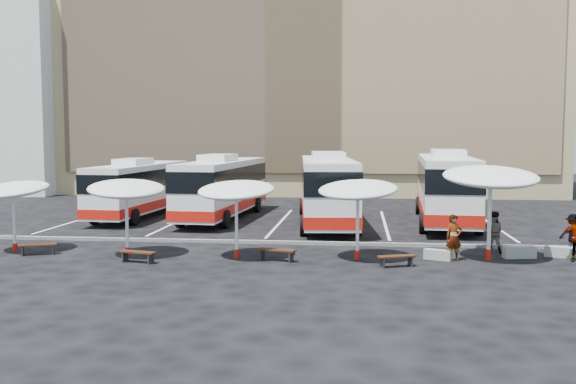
# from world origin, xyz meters

# --- Properties ---
(ground) EXTENTS (120.00, 120.00, 0.00)m
(ground) POSITION_xyz_m (0.00, 0.00, 0.00)
(ground) COLOR black
(ground) RESTS_ON ground
(sandstone_building) EXTENTS (42.00, 18.25, 29.60)m
(sandstone_building) POSITION_xyz_m (0.00, 31.87, 12.63)
(sandstone_building) COLOR tan
(sandstone_building) RESTS_ON ground
(apartment_block) EXTENTS (14.00, 14.00, 18.00)m
(apartment_block) POSITION_xyz_m (-28.00, 28.00, 9.00)
(apartment_block) COLOR silver
(apartment_block) RESTS_ON ground
(curb_divider) EXTENTS (34.00, 0.25, 0.15)m
(curb_divider) POSITION_xyz_m (0.00, 0.50, 0.07)
(curb_divider) COLOR black
(curb_divider) RESTS_ON ground
(bay_lines) EXTENTS (24.15, 12.00, 0.01)m
(bay_lines) POSITION_xyz_m (0.00, 8.00, 0.01)
(bay_lines) COLOR white
(bay_lines) RESTS_ON ground
(bus_0) EXTENTS (3.15, 11.58, 3.64)m
(bus_0) POSITION_xyz_m (-8.93, 9.59, 1.86)
(bus_0) COLOR white
(bus_0) RESTS_ON ground
(bus_1) EXTENTS (3.46, 12.49, 3.92)m
(bus_1) POSITION_xyz_m (-3.65, 9.29, 2.00)
(bus_1) COLOR white
(bus_1) RESTS_ON ground
(bus_2) EXTENTS (3.97, 13.23, 4.13)m
(bus_2) POSITION_xyz_m (2.72, 7.40, 2.11)
(bus_2) COLOR white
(bus_2) RESTS_ON ground
(bus_3) EXTENTS (3.73, 13.52, 4.24)m
(bus_3) POSITION_xyz_m (9.46, 8.82, 2.17)
(bus_3) COLOR white
(bus_3) RESTS_ON ground
(sunshade_0) EXTENTS (3.78, 3.81, 3.15)m
(sunshade_0) POSITION_xyz_m (-10.26, -2.68, 2.67)
(sunshade_0) COLOR white
(sunshade_0) RESTS_ON ground
(sunshade_1) EXTENTS (4.15, 4.17, 3.29)m
(sunshade_1) POSITION_xyz_m (-5.03, -3.17, 2.80)
(sunshade_1) COLOR white
(sunshade_1) RESTS_ON ground
(sunshade_2) EXTENTS (3.58, 3.61, 3.27)m
(sunshade_2) POSITION_xyz_m (-0.44, -3.08, 2.78)
(sunshade_2) COLOR white
(sunshade_2) RESTS_ON ground
(sunshade_3) EXTENTS (3.96, 3.99, 3.33)m
(sunshade_3) POSITION_xyz_m (4.48, -2.91, 2.83)
(sunshade_3) COLOR white
(sunshade_3) RESTS_ON ground
(sunshade_4) EXTENTS (4.06, 4.11, 3.94)m
(sunshade_4) POSITION_xyz_m (9.73, -2.38, 3.34)
(sunshade_4) COLOR white
(sunshade_4) RESTS_ON ground
(wood_bench_0) EXTENTS (1.54, 0.93, 0.46)m
(wood_bench_0) POSITION_xyz_m (-8.87, -3.34, 0.35)
(wood_bench_0) COLOR black
(wood_bench_0) RESTS_ON ground
(wood_bench_1) EXTENTS (1.54, 0.74, 0.46)m
(wood_bench_1) POSITION_xyz_m (-4.12, -4.50, 0.35)
(wood_bench_1) COLOR black
(wood_bench_1) RESTS_ON ground
(wood_bench_2) EXTENTS (1.62, 0.82, 0.48)m
(wood_bench_2) POSITION_xyz_m (1.27, -3.54, 0.37)
(wood_bench_2) COLOR black
(wood_bench_2) RESTS_ON ground
(wood_bench_3) EXTENTS (1.49, 0.88, 0.44)m
(wood_bench_3) POSITION_xyz_m (5.96, -4.20, 0.34)
(wood_bench_3) COLOR black
(wood_bench_3) RESTS_ON ground
(conc_bench_0) EXTENTS (1.14, 0.77, 0.41)m
(conc_bench_0) POSITION_xyz_m (7.71, -2.56, 0.20)
(conc_bench_0) COLOR gray
(conc_bench_0) RESTS_ON ground
(conc_bench_1) EXTENTS (1.36, 0.70, 0.49)m
(conc_bench_1) POSITION_xyz_m (11.07, -1.82, 0.24)
(conc_bench_1) COLOR gray
(conc_bench_1) RESTS_ON ground
(conc_bench_2) EXTENTS (1.21, 0.80, 0.43)m
(conc_bench_2) POSITION_xyz_m (12.77, -1.45, 0.22)
(conc_bench_2) COLOR gray
(conc_bench_2) RESTS_ON ground
(passenger_0) EXTENTS (0.77, 0.60, 1.86)m
(passenger_0) POSITION_xyz_m (8.31, -2.69, 0.93)
(passenger_0) COLOR black
(passenger_0) RESTS_ON ground
(passenger_1) EXTENTS (1.00, 0.86, 1.78)m
(passenger_1) POSITION_xyz_m (10.25, -0.70, 0.89)
(passenger_1) COLOR black
(passenger_1) RESTS_ON ground
(passenger_3) EXTENTS (1.23, 0.89, 1.71)m
(passenger_3) POSITION_xyz_m (13.51, -0.70, 0.85)
(passenger_3) COLOR black
(passenger_3) RESTS_ON ground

